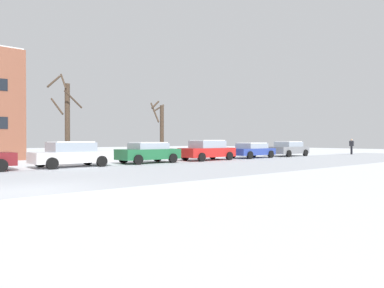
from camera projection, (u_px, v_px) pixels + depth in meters
The scene contains 10 objects.
ground_plane at pixel (28, 192), 10.21m from camera, with size 120.00×120.00×0.00m, color white.
road_surface at pixel (4, 181), 12.92m from camera, with size 80.00×9.00×0.00m.
parked_car_white at pixel (71, 154), 19.69m from camera, with size 4.41×2.26×1.48m.
parked_car_green at pixel (148, 152), 23.03m from camera, with size 4.30×2.15×1.42m.
parked_car_red at pixel (207, 150), 26.25m from camera, with size 4.56×2.19×1.56m.
parked_car_blue at pixel (252, 150), 29.62m from camera, with size 4.42×2.22×1.34m.
parked_car_gray at pixel (289, 149), 32.86m from camera, with size 4.46×2.22×1.44m.
pedestrian_crossing at pixel (352, 145), 37.02m from camera, with size 0.39×0.42×1.69m.
tree_far_left at pixel (66, 119), 23.30m from camera, with size 2.26×2.30×6.16m.
tree_far_right at pixel (161, 129), 28.24m from camera, with size 1.42×1.55×4.91m.
Camera 1 is at (-2.63, -11.01, 1.56)m, focal length 31.91 mm.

